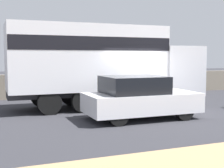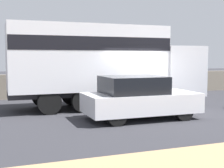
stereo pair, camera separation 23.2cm
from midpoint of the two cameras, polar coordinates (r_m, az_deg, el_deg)
The scene contains 4 objects.
ground_plane at distance 11.58m, azimuth 7.29°, elevation -5.71°, with size 80.00×80.00×0.00m, color #2D2D33.
stone_wall_backdrop at distance 17.42m, azimuth -2.53°, elevation -0.05°, with size 60.00×0.35×1.26m.
box_truck at distance 13.29m, azimuth -0.96°, elevation 4.33°, with size 8.35×2.44×3.42m.
car_hatchback at distance 10.80m, azimuth 5.53°, elevation -2.52°, with size 3.90×1.87×1.48m.
Camera 2 is at (-5.17, -10.13, 2.12)m, focal length 50.00 mm.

